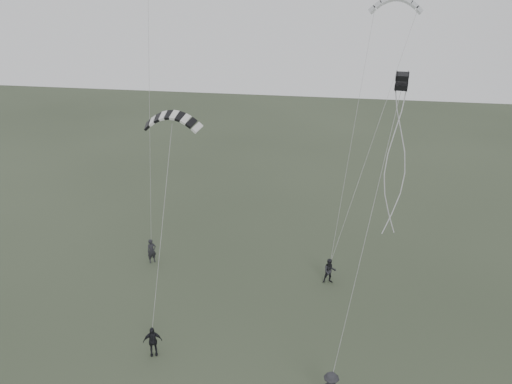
% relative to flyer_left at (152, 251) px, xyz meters
% --- Properties ---
extents(ground, '(140.00, 140.00, 0.00)m').
position_rel_flyer_left_xyz_m(ground, '(6.80, -7.38, -0.90)').
color(ground, '#323C29').
rests_on(ground, ground).
extents(flyer_left, '(0.77, 0.76, 1.80)m').
position_rel_flyer_left_xyz_m(flyer_left, '(0.00, 0.00, 0.00)').
color(flyer_left, black).
rests_on(flyer_left, ground).
extents(flyer_right, '(0.99, 0.85, 1.77)m').
position_rel_flyer_left_xyz_m(flyer_right, '(12.74, -0.36, -0.02)').
color(flyer_right, black).
rests_on(flyer_right, ground).
extents(flyer_center, '(1.10, 0.78, 1.73)m').
position_rel_flyer_left_xyz_m(flyer_center, '(3.78, -9.36, -0.03)').
color(flyer_center, black).
rests_on(flyer_center, ground).
extents(kite_striped, '(3.19, 1.19, 1.42)m').
position_rel_flyer_left_xyz_m(kite_striped, '(3.76, -4.22, 11.11)').
color(kite_striped, black).
rests_on(kite_striped, flyer_center).
extents(kite_box, '(0.68, 0.80, 0.81)m').
position_rel_flyer_left_xyz_m(kite_box, '(15.59, -5.46, 13.51)').
color(kite_box, black).
rests_on(kite_box, flyer_far).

